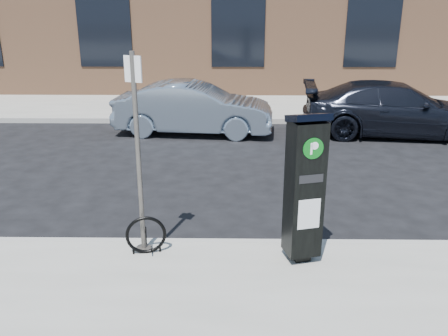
{
  "coord_description": "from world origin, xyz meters",
  "views": [
    {
      "loc": [
        -0.25,
        -6.37,
        3.5
      ],
      "look_at": [
        -0.36,
        0.5,
        1.13
      ],
      "focal_mm": 38.0,
      "sensor_mm": 36.0,
      "label": 1
    }
  ],
  "objects_px": {
    "parking_kiosk": "(304,187)",
    "sign_pole": "(138,158)",
    "bike_rack": "(146,235)",
    "car_dark": "(395,109)",
    "car_silver": "(194,108)"
  },
  "relations": [
    {
      "from": "parking_kiosk",
      "to": "bike_rack",
      "type": "relative_size",
      "value": 3.67
    },
    {
      "from": "bike_rack",
      "to": "car_silver",
      "type": "bearing_deg",
      "value": 78.05
    },
    {
      "from": "parking_kiosk",
      "to": "car_dark",
      "type": "distance_m",
      "value": 8.13
    },
    {
      "from": "sign_pole",
      "to": "car_silver",
      "type": "distance_m",
      "value": 7.16
    },
    {
      "from": "parking_kiosk",
      "to": "bike_rack",
      "type": "bearing_deg",
      "value": 161.62
    },
    {
      "from": "bike_rack",
      "to": "car_dark",
      "type": "bearing_deg",
      "value": 40.17
    },
    {
      "from": "bike_rack",
      "to": "car_dark",
      "type": "distance_m",
      "value": 9.18
    },
    {
      "from": "parking_kiosk",
      "to": "car_dark",
      "type": "relative_size",
      "value": 0.41
    },
    {
      "from": "parking_kiosk",
      "to": "car_silver",
      "type": "relative_size",
      "value": 0.47
    },
    {
      "from": "parking_kiosk",
      "to": "sign_pole",
      "type": "distance_m",
      "value": 2.26
    },
    {
      "from": "car_silver",
      "to": "car_dark",
      "type": "xyz_separation_m",
      "value": [
        5.63,
        -0.07,
        0.01
      ]
    },
    {
      "from": "parking_kiosk",
      "to": "car_dark",
      "type": "height_order",
      "value": "parking_kiosk"
    },
    {
      "from": "parking_kiosk",
      "to": "bike_rack",
      "type": "distance_m",
      "value": 2.31
    },
    {
      "from": "car_dark",
      "to": "parking_kiosk",
      "type": "bearing_deg",
      "value": 159.87
    },
    {
      "from": "car_silver",
      "to": "sign_pole",
      "type": "bearing_deg",
      "value": -176.31
    }
  ]
}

